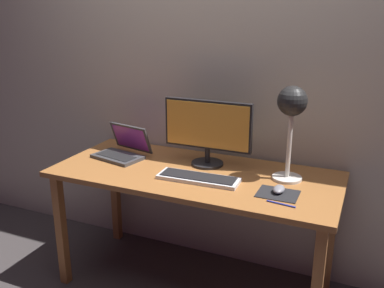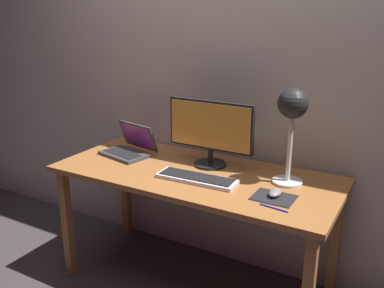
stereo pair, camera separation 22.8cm
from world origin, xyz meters
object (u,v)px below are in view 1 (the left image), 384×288
object	(u,v)px
keyboard_main	(198,178)
desk_lamp	(292,110)
laptop	(124,148)
monitor	(208,129)
pen	(281,204)
mouse	(279,189)

from	to	relation	value
keyboard_main	desk_lamp	size ratio (longest dim) A/B	0.88
keyboard_main	desk_lamp	distance (m)	0.60
desk_lamp	laptop	bearing A→B (deg)	-178.48
monitor	laptop	size ratio (longest dim) A/B	1.52
keyboard_main	monitor	bearing A→B (deg)	100.46
monitor	pen	size ratio (longest dim) A/B	3.73
laptop	monitor	bearing A→B (deg)	6.72
monitor	keyboard_main	world-z (taller)	monitor
mouse	keyboard_main	bearing A→B (deg)	-178.83
desk_lamp	mouse	xyz separation A→B (m)	(-0.00, -0.19, -0.36)
keyboard_main	laptop	distance (m)	0.60
mouse	pen	bearing A→B (deg)	-72.88
desk_lamp	monitor	bearing A→B (deg)	175.68
laptop	mouse	distance (m)	1.02
monitor	mouse	distance (m)	0.56
mouse	pen	size ratio (longest dim) A/B	0.69
desk_lamp	pen	size ratio (longest dim) A/B	3.61
desk_lamp	mouse	bearing A→B (deg)	-90.08
monitor	keyboard_main	size ratio (longest dim) A/B	1.17
mouse	laptop	bearing A→B (deg)	170.51
monitor	pen	bearing A→B (deg)	-34.94
monitor	desk_lamp	world-z (taller)	desk_lamp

